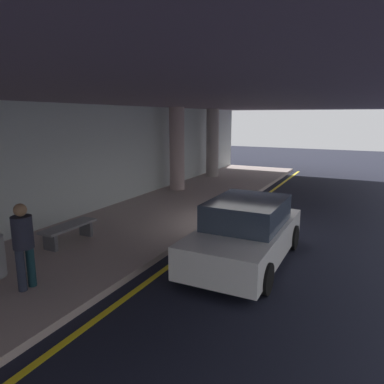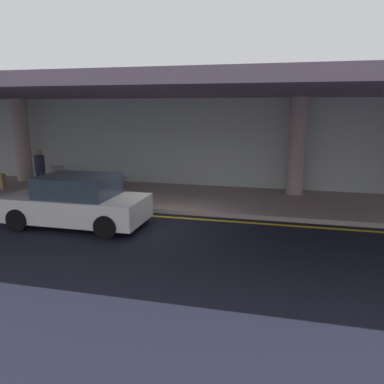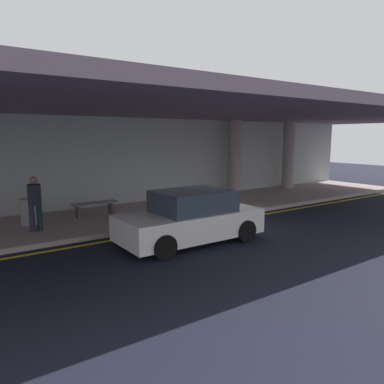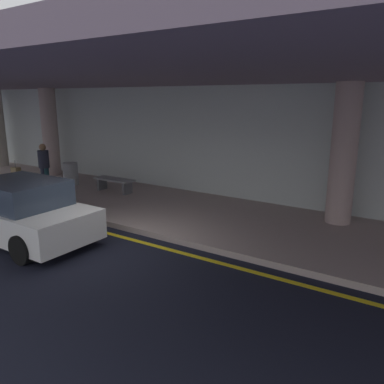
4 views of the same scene
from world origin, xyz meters
name	(u,v)px [view 2 (image 2 of 4)]	position (x,y,z in m)	size (l,w,h in m)	color
ground_plane	(160,223)	(0.00, 0.00, 0.00)	(60.00, 60.00, 0.00)	black
sidewalk	(186,197)	(0.00, 3.10, 0.07)	(26.00, 4.20, 0.15)	#A5928C
lane_stripe_yellow	(166,217)	(0.00, 0.63, 0.00)	(26.00, 0.14, 0.01)	yellow
support_column_left_mid	(22,140)	(-8.00, 4.43, 1.97)	(0.67, 0.67, 3.65)	#AA928D
support_column_center	(297,146)	(4.00, 4.43, 1.97)	(0.67, 0.67, 3.65)	#A48B88
ceiling_overhang	(182,92)	(0.00, 2.60, 3.95)	(28.00, 13.20, 0.30)	slate
terminal_back_wall	(199,144)	(0.00, 5.35, 1.90)	(26.00, 0.30, 3.80)	#B1BAB8
car_white	(77,202)	(-2.25, -0.84, 0.71)	(4.10, 1.92, 1.50)	white
traveler_with_luggage	(40,168)	(-5.72, 2.39, 1.11)	(0.38, 0.38, 1.68)	#202434
suitcase_upright_primary	(1,181)	(-7.70, 2.50, 0.46)	(0.36, 0.22, 0.90)	#90794D
bench_metal	(107,180)	(-3.46, 3.56, 0.50)	(1.60, 0.50, 0.48)	slate
trash_bin_steel	(58,176)	(-5.68, 3.49, 0.57)	(0.56, 0.56, 0.85)	gray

